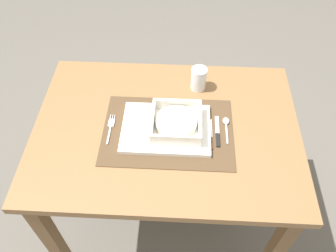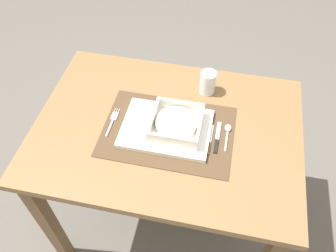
% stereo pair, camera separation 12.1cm
% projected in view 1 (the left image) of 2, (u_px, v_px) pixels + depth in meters
% --- Properties ---
extents(ground_plane, '(6.00, 6.00, 0.00)m').
position_uv_depth(ground_plane, '(167.00, 215.00, 1.80)').
color(ground_plane, '#59544C').
extents(dining_table, '(0.96, 0.69, 0.72)m').
position_uv_depth(dining_table, '(166.00, 145.00, 1.33)').
color(dining_table, brown).
rests_on(dining_table, ground).
extents(placemat, '(0.46, 0.32, 0.00)m').
position_uv_depth(placemat, '(168.00, 131.00, 1.23)').
color(placemat, '#4C3823').
rests_on(placemat, dining_table).
extents(serving_plate, '(0.31, 0.23, 0.02)m').
position_uv_depth(serving_plate, '(166.00, 129.00, 1.23)').
color(serving_plate, white).
rests_on(serving_plate, placemat).
extents(porridge_bowl, '(0.17, 0.17, 0.05)m').
position_uv_depth(porridge_bowl, '(176.00, 123.00, 1.20)').
color(porridge_bowl, white).
rests_on(porridge_bowl, serving_plate).
extents(fork, '(0.02, 0.14, 0.00)m').
position_uv_depth(fork, '(111.00, 127.00, 1.24)').
color(fork, silver).
rests_on(fork, placemat).
extents(spoon, '(0.02, 0.12, 0.01)m').
position_uv_depth(spoon, '(226.00, 124.00, 1.24)').
color(spoon, silver).
rests_on(spoon, placemat).
extents(butter_knife, '(0.01, 0.14, 0.01)m').
position_uv_depth(butter_knife, '(218.00, 133.00, 1.22)').
color(butter_knife, black).
rests_on(butter_knife, placemat).
extents(bread_knife, '(0.01, 0.13, 0.01)m').
position_uv_depth(bread_knife, '(210.00, 136.00, 1.21)').
color(bread_knife, '#59331E').
rests_on(bread_knife, placemat).
extents(drinking_glass, '(0.06, 0.06, 0.09)m').
position_uv_depth(drinking_glass, '(199.00, 79.00, 1.34)').
color(drinking_glass, white).
rests_on(drinking_glass, dining_table).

